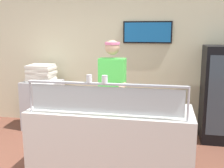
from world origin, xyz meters
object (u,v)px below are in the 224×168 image
parmesan_shaker (89,79)px  pizza_server (101,104)px  pizza_box_stack (41,73)px  worker_figure (113,92)px  pepper_flake_shaker (105,80)px  drink_fridge (224,94)px  pizza_tray (100,105)px

parmesan_shaker → pizza_server: bearing=82.8°
pizza_server → pizza_box_stack: pizza_box_stack is taller
parmesan_shaker → worker_figure: bearing=86.3°
pizza_server → pepper_flake_shaker: (0.13, -0.36, 0.38)m
worker_figure → drink_fridge: bearing=30.0°
parmesan_shaker → drink_fridge: drink_fridge is taller
worker_figure → drink_fridge: size_ratio=1.07×
pizza_tray → pizza_server: size_ratio=1.61×
pizza_server → parmesan_shaker: bearing=-95.3°
parmesan_shaker → pizza_tray: bearing=85.8°
worker_figure → drink_fridge: 2.03m
pizza_tray → pizza_box_stack: pizza_box_stack is taller
drink_fridge → pizza_box_stack: bearing=-179.2°
pizza_tray → pepper_flake_shaker: pepper_flake_shaker is taller
pizza_server → pizza_box_stack: 2.24m
worker_figure → drink_fridge: worker_figure is taller
pizza_tray → pepper_flake_shaker: 0.57m
pizza_server → pizza_box_stack: (-1.56, 1.60, 0.10)m
parmesan_shaker → pizza_box_stack: parmesan_shaker is taller
pizza_tray → pizza_server: pizza_server is taller
worker_figure → parmesan_shaker: bearing=-93.7°
pizza_tray → parmesan_shaker: 0.56m
parmesan_shaker → drink_fridge: bearing=47.9°
pizza_tray → parmesan_shaker: size_ratio=5.20×
pepper_flake_shaker → drink_fridge: 2.65m
pizza_tray → worker_figure: (0.04, 0.61, 0.04)m
pizza_server → worker_figure: size_ratio=0.16×
pepper_flake_shaker → pizza_box_stack: bearing=130.8°
pizza_box_stack → pizza_server: bearing=-45.6°
pizza_server → parmesan_shaker: (-0.05, -0.36, 0.38)m
pizza_tray → parmesan_shaker: parmesan_shaker is taller
parmesan_shaker → pepper_flake_shaker: bearing=-0.0°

